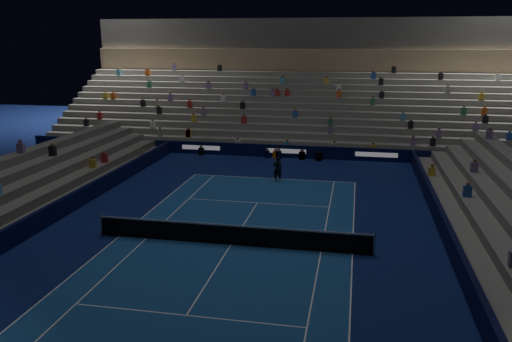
{
  "coord_description": "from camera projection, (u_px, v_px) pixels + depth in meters",
  "views": [
    {
      "loc": [
        5.39,
        -21.6,
        9.15
      ],
      "look_at": [
        0.0,
        6.0,
        2.0
      ],
      "focal_mm": 36.48,
      "sensor_mm": 36.0,
      "label": 1
    }
  ],
  "objects": [
    {
      "name": "ground",
      "position": [
        231.0,
        245.0,
        23.8
      ],
      "size": [
        90.0,
        90.0,
        0.0
      ],
      "primitive_type": "plane",
      "color": "#0D1950",
      "rests_on": "ground"
    },
    {
      "name": "broadcast_camera",
      "position": [
        319.0,
        156.0,
        40.34
      ],
      "size": [
        0.52,
        0.95,
        0.63
      ],
      "color": "black",
      "rests_on": "ground"
    },
    {
      "name": "tennis_player",
      "position": [
        278.0,
        169.0,
        34.26
      ],
      "size": [
        0.73,
        0.63,
        1.7
      ],
      "primitive_type": "imported",
      "rotation": [
        0.0,
        0.0,
        3.57
      ],
      "color": "black",
      "rests_on": "ground"
    },
    {
      "name": "sponsor_barrier_east",
      "position": [
        455.0,
        251.0,
        21.88
      ],
      "size": [
        0.25,
        37.0,
        1.0
      ],
      "primitive_type": "cube",
      "color": "black",
      "rests_on": "ground"
    },
    {
      "name": "tennis_net",
      "position": [
        231.0,
        235.0,
        23.68
      ],
      "size": [
        12.9,
        0.1,
        1.1
      ],
      "color": "#B2B2B7",
      "rests_on": "ground"
    },
    {
      "name": "sponsor_barrier_west",
      "position": [
        39.0,
        221.0,
        25.48
      ],
      "size": [
        0.25,
        37.0,
        1.0
      ],
      "primitive_type": "cube",
      "color": "black",
      "rests_on": "ground"
    },
    {
      "name": "grandstand_main",
      "position": [
        300.0,
        101.0,
        49.51
      ],
      "size": [
        44.0,
        15.2,
        11.2
      ],
      "color": "slate",
      "rests_on": "ground"
    },
    {
      "name": "court_surface",
      "position": [
        231.0,
        245.0,
        23.8
      ],
      "size": [
        10.97,
        23.77,
        0.01
      ],
      "primitive_type": "cube",
      "color": "navy",
      "rests_on": "ground"
    },
    {
      "name": "sponsor_barrier_far",
      "position": [
        286.0,
        151.0,
        41.28
      ],
      "size": [
        44.0,
        0.25,
        1.0
      ],
      "primitive_type": "cube",
      "color": "black",
      "rests_on": "ground"
    }
  ]
}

